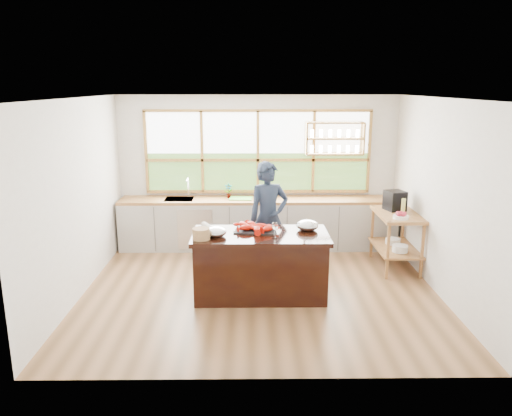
{
  "coord_description": "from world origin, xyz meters",
  "views": [
    {
      "loc": [
        -0.13,
        -6.69,
        2.87
      ],
      "look_at": [
        -0.06,
        0.15,
        1.17
      ],
      "focal_mm": 35.0,
      "sensor_mm": 36.0,
      "label": 1
    }
  ],
  "objects_px": {
    "espresso_machine": "(395,201)",
    "island": "(260,265)",
    "cook": "(268,218)",
    "wicker_basket": "(201,234)"
  },
  "relations": [
    {
      "from": "island",
      "to": "wicker_basket",
      "type": "relative_size",
      "value": 8.01
    },
    {
      "from": "espresso_machine",
      "to": "cook",
      "type": "bearing_deg",
      "value": 174.06
    },
    {
      "from": "island",
      "to": "espresso_machine",
      "type": "distance_m",
      "value": 2.61
    },
    {
      "from": "island",
      "to": "cook",
      "type": "distance_m",
      "value": 1.0
    },
    {
      "from": "cook",
      "to": "wicker_basket",
      "type": "height_order",
      "value": "cook"
    },
    {
      "from": "wicker_basket",
      "to": "cook",
      "type": "bearing_deg",
      "value": 50.92
    },
    {
      "from": "espresso_machine",
      "to": "island",
      "type": "bearing_deg",
      "value": -166.3
    },
    {
      "from": "cook",
      "to": "wicker_basket",
      "type": "distance_m",
      "value": 1.47
    },
    {
      "from": "island",
      "to": "wicker_basket",
      "type": "height_order",
      "value": "wicker_basket"
    },
    {
      "from": "cook",
      "to": "island",
      "type": "bearing_deg",
      "value": -118.32
    }
  ]
}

